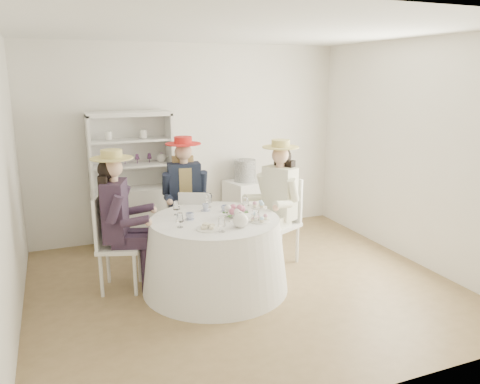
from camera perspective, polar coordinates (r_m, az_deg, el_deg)
name	(u,v)px	position (r m, az deg, el deg)	size (l,w,h in m)	color
ground	(243,286)	(5.29, 0.41, -11.36)	(4.50, 4.50, 0.00)	olive
ceiling	(244,29)	(4.80, 0.47, 19.22)	(4.50, 4.50, 0.00)	white
wall_back	(190,142)	(6.73, -6.06, 6.12)	(4.50, 4.50, 0.00)	silver
wall_front	(359,220)	(3.16, 14.36, -3.28)	(4.50, 4.50, 0.00)	silver
wall_left	(3,184)	(4.53, -26.90, 0.83)	(4.50, 4.50, 0.00)	silver
wall_right	(415,153)	(6.07, 20.56, 4.45)	(4.50, 4.50, 0.00)	silver
tea_table	(215,254)	(5.10, -3.04, -7.52)	(1.58, 1.58, 0.79)	white
hutch	(133,199)	(6.46, -12.87, -0.87)	(1.08, 0.43, 1.81)	silver
side_table	(245,206)	(6.94, 0.60, -1.74)	(0.49, 0.49, 0.76)	silver
hatbox	(245,171)	(6.81, 0.61, 2.64)	(0.32, 0.32, 0.32)	black
guest_left	(118,213)	(5.07, -14.66, -2.48)	(0.63, 0.58, 1.53)	silver
guest_mid	(185,190)	(5.88, -6.75, 0.21)	(0.57, 0.59, 1.54)	silver
guest_right	(278,195)	(5.64, 4.69, -0.41)	(0.65, 0.59, 1.53)	silver
spare_chair	(196,225)	(5.71, -5.39, -4.06)	(0.51, 0.51, 0.93)	silver
teacup_a	(190,217)	(4.94, -6.15, -3.01)	(0.08, 0.08, 0.07)	white
teacup_b	(206,208)	(5.25, -4.23, -1.93)	(0.08, 0.08, 0.07)	white
teacup_c	(225,209)	(5.21, -1.87, -2.06)	(0.08, 0.08, 0.06)	white
flower_bowl	(235,214)	(5.02, -0.67, -2.75)	(0.21, 0.21, 0.05)	white
flower_arrangement	(236,210)	(4.95, -0.53, -2.16)	(0.19, 0.20, 0.07)	#CE678B
table_teapot	(241,220)	(4.67, 0.09, -3.44)	(0.22, 0.16, 0.17)	white
sandwich_plate	(208,228)	(4.63, -3.94, -4.38)	(0.24, 0.24, 0.05)	white
cupcake_stand	(259,214)	(4.85, 2.34, -2.72)	(0.22, 0.22, 0.21)	white
stemware_set	(215,212)	(4.95, -3.11, -2.41)	(0.92, 0.96, 0.15)	white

